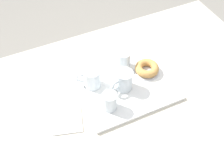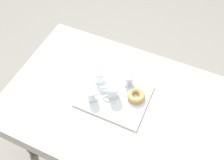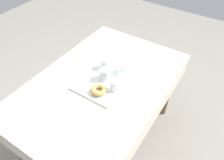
{
  "view_description": "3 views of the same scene",
  "coord_description": "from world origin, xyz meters",
  "px_view_note": "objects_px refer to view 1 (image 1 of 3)",
  "views": [
    {
      "loc": [
        -0.42,
        -0.69,
        1.72
      ],
      "look_at": [
        -0.07,
        0.08,
        0.74
      ],
      "focal_mm": 45.87,
      "sensor_mm": 36.0,
      "label": 1
    },
    {
      "loc": [
        0.27,
        -0.67,
        1.98
      ],
      "look_at": [
        -0.07,
        0.09,
        0.79
      ],
      "focal_mm": 38.03,
      "sensor_mm": 36.0,
      "label": 2
    },
    {
      "loc": [
        0.92,
        0.7,
        1.83
      ],
      "look_at": [
        -0.05,
        0.07,
        0.74
      ],
      "focal_mm": 34.89,
      "sensor_mm": 36.0,
      "label": 3
    }
  ],
  "objects_px": {
    "serving_tray": "(125,87)",
    "sugar_donut_left": "(147,68)",
    "tea_mug_left": "(124,81)",
    "donut_plate_left": "(146,71)",
    "dining_table": "(132,102)",
    "tea_mug_right": "(92,79)",
    "paper_napkin": "(67,120)",
    "water_glass_near": "(110,102)",
    "water_glass_far": "(124,60)"
  },
  "relations": [
    {
      "from": "dining_table",
      "to": "tea_mug_right",
      "type": "bearing_deg",
      "value": 150.43
    },
    {
      "from": "tea_mug_left",
      "to": "paper_napkin",
      "type": "relative_size",
      "value": 0.89
    },
    {
      "from": "tea_mug_right",
      "to": "donut_plate_left",
      "type": "height_order",
      "value": "tea_mug_right"
    },
    {
      "from": "tea_mug_left",
      "to": "donut_plate_left",
      "type": "relative_size",
      "value": 0.96
    },
    {
      "from": "dining_table",
      "to": "serving_tray",
      "type": "distance_m",
      "value": 0.11
    },
    {
      "from": "serving_tray",
      "to": "tea_mug_right",
      "type": "xyz_separation_m",
      "value": [
        -0.13,
        0.07,
        0.05
      ]
    },
    {
      "from": "tea_mug_left",
      "to": "water_glass_far",
      "type": "height_order",
      "value": "tea_mug_left"
    },
    {
      "from": "donut_plate_left",
      "to": "sugar_donut_left",
      "type": "distance_m",
      "value": 0.02
    },
    {
      "from": "tea_mug_left",
      "to": "paper_napkin",
      "type": "distance_m",
      "value": 0.29
    },
    {
      "from": "water_glass_far",
      "to": "donut_plate_left",
      "type": "xyz_separation_m",
      "value": [
        0.08,
        -0.08,
        -0.03
      ]
    },
    {
      "from": "serving_tray",
      "to": "sugar_donut_left",
      "type": "xyz_separation_m",
      "value": [
        0.13,
        0.04,
        0.03
      ]
    },
    {
      "from": "water_glass_far",
      "to": "water_glass_near",
      "type": "bearing_deg",
      "value": -129.71
    },
    {
      "from": "tea_mug_left",
      "to": "water_glass_far",
      "type": "bearing_deg",
      "value": 63.79
    },
    {
      "from": "water_glass_near",
      "to": "paper_napkin",
      "type": "distance_m",
      "value": 0.19
    },
    {
      "from": "tea_mug_left",
      "to": "paper_napkin",
      "type": "bearing_deg",
      "value": -169.71
    },
    {
      "from": "serving_tray",
      "to": "tea_mug_left",
      "type": "distance_m",
      "value": 0.05
    },
    {
      "from": "tea_mug_right",
      "to": "donut_plate_left",
      "type": "bearing_deg",
      "value": -6.62
    },
    {
      "from": "paper_napkin",
      "to": "serving_tray",
      "type": "bearing_deg",
      "value": 10.35
    },
    {
      "from": "donut_plate_left",
      "to": "paper_napkin",
      "type": "relative_size",
      "value": 0.93
    },
    {
      "from": "water_glass_far",
      "to": "donut_plate_left",
      "type": "relative_size",
      "value": 0.73
    },
    {
      "from": "tea_mug_left",
      "to": "donut_plate_left",
      "type": "bearing_deg",
      "value": 15.83
    },
    {
      "from": "dining_table",
      "to": "sugar_donut_left",
      "type": "distance_m",
      "value": 0.18
    },
    {
      "from": "dining_table",
      "to": "sugar_donut_left",
      "type": "bearing_deg",
      "value": 30.4
    },
    {
      "from": "tea_mug_right",
      "to": "water_glass_near",
      "type": "xyz_separation_m",
      "value": [
        0.02,
        -0.14,
        -0.0
      ]
    },
    {
      "from": "dining_table",
      "to": "donut_plate_left",
      "type": "height_order",
      "value": "donut_plate_left"
    },
    {
      "from": "serving_tray",
      "to": "sugar_donut_left",
      "type": "bearing_deg",
      "value": 16.14
    },
    {
      "from": "tea_mug_left",
      "to": "tea_mug_right",
      "type": "distance_m",
      "value": 0.14
    },
    {
      "from": "paper_napkin",
      "to": "dining_table",
      "type": "bearing_deg",
      "value": 5.58
    },
    {
      "from": "tea_mug_left",
      "to": "paper_napkin",
      "type": "xyz_separation_m",
      "value": [
        -0.28,
        -0.05,
        -0.06
      ]
    },
    {
      "from": "water_glass_far",
      "to": "donut_plate_left",
      "type": "height_order",
      "value": "water_glass_far"
    },
    {
      "from": "water_glass_far",
      "to": "paper_napkin",
      "type": "distance_m",
      "value": 0.38
    },
    {
      "from": "tea_mug_right",
      "to": "water_glass_near",
      "type": "relative_size",
      "value": 1.29
    },
    {
      "from": "dining_table",
      "to": "water_glass_far",
      "type": "distance_m",
      "value": 0.2
    },
    {
      "from": "tea_mug_left",
      "to": "water_glass_near",
      "type": "height_order",
      "value": "tea_mug_left"
    },
    {
      "from": "tea_mug_left",
      "to": "water_glass_near",
      "type": "relative_size",
      "value": 1.32
    },
    {
      "from": "dining_table",
      "to": "tea_mug_left",
      "type": "bearing_deg",
      "value": 151.34
    },
    {
      "from": "dining_table",
      "to": "water_glass_near",
      "type": "relative_size",
      "value": 16.26
    },
    {
      "from": "water_glass_near",
      "to": "tea_mug_left",
      "type": "bearing_deg",
      "value": 36.05
    },
    {
      "from": "tea_mug_right",
      "to": "serving_tray",
      "type": "bearing_deg",
      "value": -27.0
    },
    {
      "from": "dining_table",
      "to": "serving_tray",
      "type": "height_order",
      "value": "serving_tray"
    },
    {
      "from": "tea_mug_right",
      "to": "water_glass_near",
      "type": "distance_m",
      "value": 0.14
    },
    {
      "from": "dining_table",
      "to": "water_glass_far",
      "type": "bearing_deg",
      "value": 81.37
    },
    {
      "from": "serving_tray",
      "to": "paper_napkin",
      "type": "bearing_deg",
      "value": -169.65
    },
    {
      "from": "serving_tray",
      "to": "water_glass_near",
      "type": "xyz_separation_m",
      "value": [
        -0.11,
        -0.08,
        0.05
      ]
    },
    {
      "from": "tea_mug_left",
      "to": "water_glass_near",
      "type": "xyz_separation_m",
      "value": [
        -0.1,
        -0.07,
        -0.0
      ]
    },
    {
      "from": "water_glass_far",
      "to": "donut_plate_left",
      "type": "distance_m",
      "value": 0.12
    },
    {
      "from": "water_glass_near",
      "to": "donut_plate_left",
      "type": "relative_size",
      "value": 0.73
    },
    {
      "from": "serving_tray",
      "to": "donut_plate_left",
      "type": "xyz_separation_m",
      "value": [
        0.13,
        0.04,
        0.01
      ]
    },
    {
      "from": "tea_mug_left",
      "to": "water_glass_near",
      "type": "bearing_deg",
      "value": -143.95
    },
    {
      "from": "tea_mug_left",
      "to": "sugar_donut_left",
      "type": "distance_m",
      "value": 0.14
    }
  ]
}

